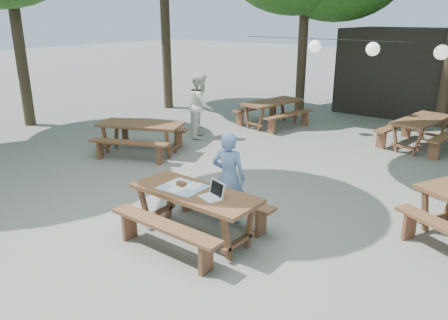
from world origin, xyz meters
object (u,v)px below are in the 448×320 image
at_px(woman, 229,178).
at_px(second_person, 201,106).
at_px(picnic_table_nw, 141,138).
at_px(main_picnic_table, 195,213).

height_order(woman, second_person, second_person).
height_order(picnic_table_nw, woman, woman).
relative_size(woman, second_person, 0.86).
bearing_deg(main_picnic_table, woman, 85.32).
height_order(main_picnic_table, woman, woman).
height_order(main_picnic_table, picnic_table_nw, same).
xyz_separation_m(main_picnic_table, second_person, (-3.69, 4.42, 0.49)).
bearing_deg(second_person, woman, -168.84).
height_order(main_picnic_table, second_person, second_person).
bearing_deg(main_picnic_table, second_person, 129.85).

